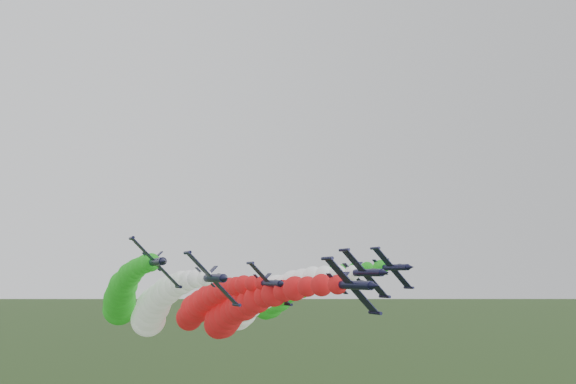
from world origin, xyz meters
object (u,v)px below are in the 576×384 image
(jet_lead, at_px, (235,313))
(jet_trail, at_px, (200,306))
(jet_inner_right, at_px, (254,303))
(jet_outer_left, at_px, (121,297))
(jet_outer_right, at_px, (284,296))
(jet_inner_left, at_px, (154,308))

(jet_lead, relative_size, jet_trail, 1.00)
(jet_lead, xyz_separation_m, jet_inner_right, (8.04, 10.18, 1.41))
(jet_lead, distance_m, jet_outer_left, 28.17)
(jet_lead, distance_m, jet_outer_right, 28.70)
(jet_lead, bearing_deg, jet_inner_left, 144.62)
(jet_inner_right, bearing_deg, jet_inner_left, 179.57)
(jet_outer_right, bearing_deg, jet_lead, -135.20)
(jet_lead, xyz_separation_m, jet_outer_right, (20.28, 20.14, 2.53))
(jet_lead, xyz_separation_m, jet_outer_left, (-20.14, 19.47, 2.92))
(jet_inner_left, xyz_separation_m, jet_outer_left, (-5.56, 9.12, 2.09))
(jet_inner_left, relative_size, jet_trail, 1.01)
(jet_outer_left, bearing_deg, jet_inner_left, -58.64)
(jet_lead, bearing_deg, jet_inner_right, 51.72)
(jet_trail, bearing_deg, jet_outer_right, -6.96)
(jet_inner_left, distance_m, jet_trail, 18.46)
(jet_outer_left, bearing_deg, jet_lead, -44.04)
(jet_inner_left, distance_m, jet_outer_right, 36.25)
(jet_outer_right, bearing_deg, jet_outer_left, -179.05)
(jet_inner_right, height_order, jet_outer_right, jet_outer_right)
(jet_outer_left, relative_size, jet_trail, 1.01)
(jet_inner_right, relative_size, jet_outer_left, 1.00)
(jet_lead, distance_m, jet_trail, 22.75)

